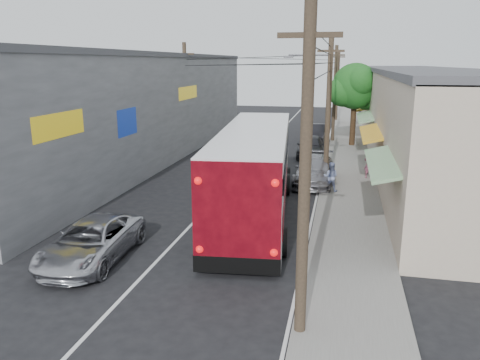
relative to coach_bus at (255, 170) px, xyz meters
The scene contains 13 objects.
ground 7.89m from the coach_bus, 107.56° to the right, with size 120.00×120.00×0.00m, color black.
sidewalk 13.53m from the coach_bus, 71.74° to the left, with size 3.00×80.00×0.12m, color slate.
building_right 17.13m from the coach_bus, 59.46° to the left, with size 7.09×40.00×6.25m.
building_left 15.31m from the coach_bus, 135.22° to the left, with size 7.20×36.00×7.25m.
utility_poles 13.25m from the coach_bus, 86.39° to the left, with size 11.80×45.28×8.00m.
street_tree 19.47m from the coach_bus, 76.30° to the left, with size 4.40×4.00×6.60m.
coach_bus is the anchor object (origin of this frame).
jeepney 7.83m from the coach_bus, 125.63° to the right, with size 2.27×4.93×1.37m, color silver.
parked_suv 6.55m from the coach_bus, 69.08° to the left, with size 2.11×5.19×1.51m, color gray.
parked_car_mid 13.82m from the coach_bus, 83.76° to the left, with size 1.82×4.52×1.54m, color #25252A.
parked_car_far 20.15m from the coach_bus, 85.73° to the left, with size 1.61×4.62×1.52m, color black.
pedestrian_near 9.17m from the coach_bus, 54.46° to the left, with size 0.59×0.39×1.62m, color #C6688A.
pedestrian_far 5.34m from the coach_bus, 51.76° to the left, with size 0.74×0.58×1.53m, color #8A99C9.
Camera 1 is at (5.98, -12.54, 6.64)m, focal length 35.00 mm.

